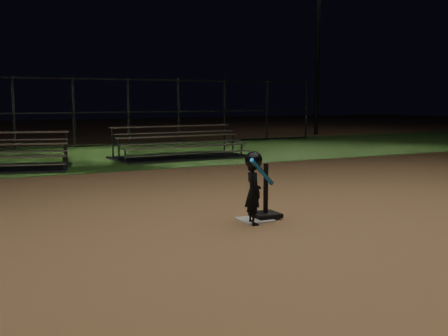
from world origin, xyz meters
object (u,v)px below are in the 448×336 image
at_px(bleacher_right, 180,152).
at_px(home_plate, 255,220).
at_px(batting_tee, 266,207).
at_px(child_batter, 254,186).
at_px(light_pole_right, 319,31).

bearing_deg(bleacher_right, home_plate, -107.43).
distance_m(batting_tee, child_batter, 0.57).
bearing_deg(home_plate, bleacher_right, 75.58).
xyz_separation_m(child_batter, light_pole_right, (12.14, 15.14, 4.40)).
bearing_deg(child_batter, batting_tee, -44.79).
relative_size(batting_tee, light_pole_right, 0.10).
distance_m(home_plate, child_batter, 0.59).
xyz_separation_m(home_plate, bleacher_right, (2.10, 8.16, 0.18)).
height_order(child_batter, bleacher_right, child_batter).
relative_size(batting_tee, bleacher_right, 0.20).
xyz_separation_m(home_plate, child_batter, (-0.14, -0.20, 0.53)).
height_order(home_plate, bleacher_right, bleacher_right).
bearing_deg(light_pole_right, home_plate, -128.77).
distance_m(home_plate, light_pole_right, 19.79).
bearing_deg(light_pole_right, child_batter, -128.71).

